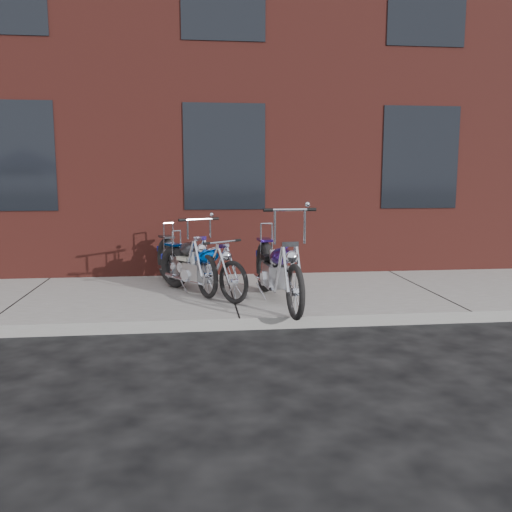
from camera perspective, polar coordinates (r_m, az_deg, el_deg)
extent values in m
plane|color=black|center=(6.72, -1.73, -7.83)|extent=(120.00, 120.00, 0.00)
cube|color=gray|center=(8.14, -2.61, -4.37)|extent=(22.00, 3.00, 0.15)
cube|color=maroon|center=(14.59, -4.53, 16.79)|extent=(22.00, 10.00, 8.00)
torus|color=black|center=(7.98, 1.21, -1.30)|extent=(0.22, 0.77, 0.76)
torus|color=black|center=(6.41, 4.51, -4.09)|extent=(0.14, 0.69, 0.69)
cube|color=#979798|center=(7.33, 2.39, -2.26)|extent=(0.33, 0.45, 0.32)
ellipsoid|color=#3F1D86|center=(7.00, 2.99, -0.23)|extent=(0.33, 0.60, 0.32)
cube|color=black|center=(7.56, 1.89, -0.31)|extent=(0.28, 0.32, 0.06)
cylinder|color=silver|center=(6.48, 4.22, -1.45)|extent=(0.07, 0.31, 0.57)
cylinder|color=silver|center=(6.52, 3.97, 4.83)|extent=(0.58, 0.08, 0.03)
cylinder|color=silver|center=(7.84, 1.36, 1.49)|extent=(0.03, 0.03, 0.51)
cylinder|color=silver|center=(7.61, 2.88, -2.92)|extent=(0.14, 0.95, 0.05)
torus|color=black|center=(8.40, -8.07, -1.24)|extent=(0.49, 0.61, 0.66)
torus|color=black|center=(7.28, -1.70, -2.92)|extent=(0.40, 0.52, 0.59)
cube|color=#979798|center=(7.93, -5.69, -1.84)|extent=(0.42, 0.45, 0.27)
ellipsoid|color=#0047BC|center=(7.68, -4.59, -0.15)|extent=(0.49, 0.55, 0.28)
cube|color=beige|center=(8.09, -6.71, -0.34)|extent=(0.33, 0.34, 0.05)
cylinder|color=silver|center=(7.32, -2.29, -0.95)|extent=(0.18, 0.24, 0.49)
cylinder|color=silver|center=(7.37, -2.88, 1.43)|extent=(0.43, 0.32, 0.03)
cylinder|color=silver|center=(8.29, -7.83, 1.06)|extent=(0.03, 0.03, 0.44)
cylinder|color=silver|center=(8.18, -5.90, -2.38)|extent=(0.51, 0.70, 0.04)
torus|color=black|center=(8.98, -8.97, -0.46)|extent=(0.41, 0.71, 0.71)
torus|color=black|center=(7.59, -4.71, -2.30)|extent=(0.32, 0.62, 0.64)
cube|color=#979798|center=(8.41, -7.41, -1.11)|extent=(0.41, 0.47, 0.30)
ellipsoid|color=#323136|center=(8.11, -6.69, 0.60)|extent=(0.45, 0.60, 0.30)
cube|color=black|center=(8.61, -8.10, 0.43)|extent=(0.33, 0.35, 0.06)
cylinder|color=silver|center=(7.65, -5.13, -0.24)|extent=(0.15, 0.28, 0.53)
cylinder|color=silver|center=(7.70, -5.57, 3.82)|extent=(0.51, 0.25, 0.03)
cylinder|color=silver|center=(8.86, -8.84, 1.86)|extent=(0.03, 0.03, 0.47)
cylinder|color=silver|center=(8.67, -7.23, -1.67)|extent=(0.40, 0.83, 0.05)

